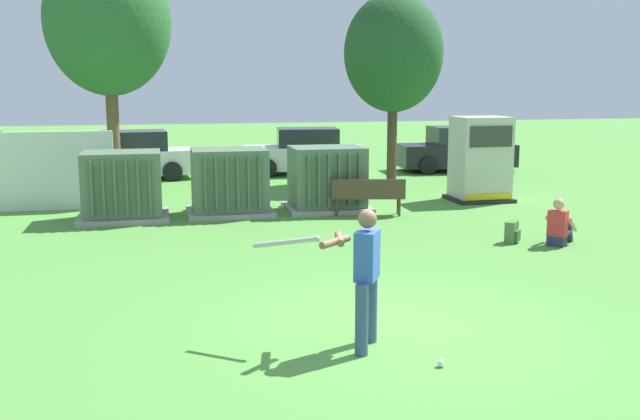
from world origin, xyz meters
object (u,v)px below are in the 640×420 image
Objects in this scene: transformer_mid_west at (229,183)px; generator_enclosure at (480,159)px; transformer_mid_east at (327,180)px; parked_car_right_of_center at (304,153)px; transformer_west at (123,187)px; backpack at (512,232)px; park_bench at (368,194)px; seated_spectator at (559,227)px; batter at (362,271)px; parked_car_left_of_center at (131,157)px; sports_ball at (441,363)px; parked_car_rightmost at (456,150)px.

generator_enclosure reaches higher than transformer_mid_west.
transformer_mid_east is 0.48× the size of parked_car_right_of_center.
transformer_west is 9.50m from generator_enclosure.
transformer_mid_west is 6.96m from backpack.
generator_enclosure is 1.25× the size of park_bench.
generator_enclosure reaches higher than seated_spectator.
batter reaches higher than transformer_mid_east.
transformer_mid_west reaches higher than park_bench.
transformer_west and transformer_mid_west have the same top height.
generator_enclosure is 4.02m from park_bench.
transformer_mid_west is at bearing 141.38° from seated_spectator.
seated_spectator is at bearing -77.39° from parked_car_right_of_center.
transformer_mid_east is at bearing -54.85° from parked_car_left_of_center.
parked_car_left_of_center reaches higher than park_bench.
parked_car_right_of_center is at bearing 83.65° from sports_ball.
batter is 19.33× the size of sports_ball.
parked_car_right_of_center is (1.96, 17.66, 0.71)m from sports_ball.
batter is 1.81× the size of seated_spectator.
generator_enclosure reaches higher than sports_ball.
parked_car_left_of_center and parked_car_right_of_center have the same top height.
parked_car_left_of_center is 0.99× the size of parked_car_right_of_center.
parked_car_rightmost is (5.71, 7.98, 0.22)m from park_bench.
sports_ball is at bearing -116.85° from generator_enclosure.
batter is (3.22, -9.35, 0.19)m from transformer_west.
batter reaches higher than parked_car_rightmost.
seated_spectator is at bearing -28.69° from transformer_west.
transformer_west is 23.33× the size of sports_ball.
transformer_mid_east is 0.91× the size of generator_enclosure.
seated_spectator is 0.92m from backpack.
batter is (-6.24, -10.10, -0.16)m from generator_enclosure.
park_bench is (3.27, -0.97, -0.25)m from transformer_mid_west.
transformer_mid_east is at bearing 0.60° from transformer_mid_west.
parked_car_left_of_center is (-3.99, 17.50, 0.71)m from sports_ball.
park_bench is at bearing -125.61° from parked_car_rightmost.
transformer_west is 13.56m from parked_car_rightmost.
backpack is 12.08m from parked_car_rightmost.
park_bench is (0.80, -0.99, -0.25)m from transformer_mid_east.
parked_car_left_of_center is (-2.59, 7.21, -0.04)m from transformer_mid_west.
sports_ball is 17.78m from parked_car_right_of_center.
park_bench reaches higher than backpack.
parked_car_rightmost is at bearing -0.97° from parked_car_left_of_center.
seated_spectator is at bearing -53.45° from transformer_mid_east.
generator_enclosure is at bearing -107.82° from parked_car_rightmost.
park_bench is at bearing 78.70° from sports_ball.
sports_ball is 0.02× the size of parked_car_left_of_center.
sports_ball is 7.18m from seated_spectator.
park_bench is 4.19× the size of backpack.
backpack is at bearing 47.40° from batter.
batter is at bearing 132.17° from sports_ball.
parked_car_left_of_center is (-0.05, 7.36, -0.04)m from transformer_west.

